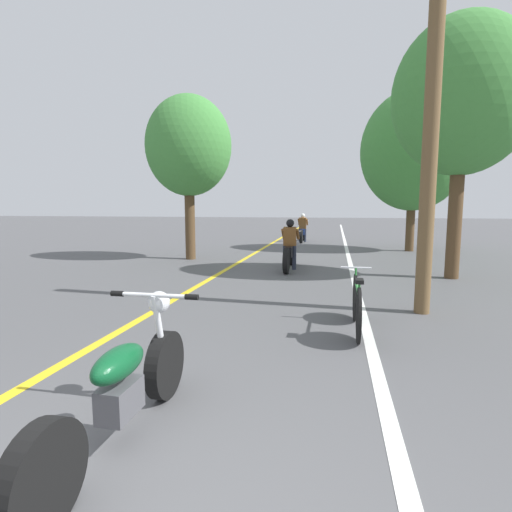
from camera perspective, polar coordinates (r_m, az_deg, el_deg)
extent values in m
cube|color=yellow|center=(14.84, -0.09, 0.48)|extent=(0.14, 48.00, 0.01)
cube|color=white|center=(14.56, 13.02, 0.17)|extent=(0.14, 48.00, 0.01)
cylinder|color=brown|center=(7.04, 23.87, 18.89)|extent=(0.24, 0.24, 6.46)
cylinder|color=#513A23|center=(10.57, 26.58, 5.81)|extent=(0.32, 0.32, 3.23)
ellipsoid|color=#42893D|center=(10.86, 27.39, 19.64)|extent=(3.11, 2.80, 3.58)
cylinder|color=#513A23|center=(16.46, 21.21, 5.12)|extent=(0.32, 0.32, 2.57)
ellipsoid|color=#42893D|center=(16.58, 21.62, 13.86)|extent=(3.92, 3.53, 4.51)
cylinder|color=#513A23|center=(13.15, -9.42, 5.53)|extent=(0.32, 0.32, 2.76)
ellipsoid|color=#42893D|center=(13.28, -9.63, 15.26)|extent=(2.74, 2.47, 3.16)
cylinder|color=black|center=(3.82, -12.85, -14.90)|extent=(0.12, 0.61, 0.61)
cylinder|color=black|center=(2.65, -28.05, -26.12)|extent=(0.12, 0.61, 0.61)
ellipsoid|color=#0C4723|center=(3.07, -19.06, -14.28)|extent=(0.24, 0.58, 0.22)
cube|color=#4C4C51|center=(3.17, -18.85, -18.85)|extent=(0.20, 0.36, 0.24)
cylinder|color=silver|center=(3.62, -13.59, -10.41)|extent=(0.06, 0.23, 0.69)
cylinder|color=silver|center=(3.46, -14.38, -5.46)|extent=(0.67, 0.04, 0.04)
cylinder|color=black|center=(3.61, -19.18, -5.09)|extent=(0.11, 0.05, 0.05)
cylinder|color=black|center=(3.33, -9.17, -5.81)|extent=(0.11, 0.05, 0.05)
sphere|color=silver|center=(3.56, -13.71, -6.41)|extent=(0.19, 0.19, 0.19)
cylinder|color=black|center=(11.75, 5.26, 0.28)|extent=(0.12, 0.66, 0.66)
cylinder|color=black|center=(10.24, 4.35, -0.72)|extent=(0.12, 0.66, 0.66)
cube|color=black|center=(10.97, 4.85, 0.75)|extent=(0.20, 0.98, 0.28)
cylinder|color=silver|center=(11.59, 5.24, 3.56)|extent=(0.50, 0.03, 0.03)
cylinder|color=#282D3D|center=(10.96, 4.13, -0.22)|extent=(0.11, 0.11, 0.65)
cylinder|color=#282D3D|center=(10.93, 5.48, -0.25)|extent=(0.11, 0.11, 0.65)
cube|color=brown|center=(10.91, 4.86, 2.79)|extent=(0.34, 0.27, 0.53)
cylinder|color=brown|center=(11.09, 3.92, 3.13)|extent=(0.08, 0.42, 0.33)
cylinder|color=brown|center=(11.05, 5.99, 3.09)|extent=(0.08, 0.42, 0.33)
sphere|color=black|center=(10.93, 4.90, 4.71)|extent=(0.22, 0.22, 0.22)
cylinder|color=black|center=(20.29, 6.84, 3.10)|extent=(0.12, 0.63, 0.63)
cylinder|color=black|center=(18.81, 6.48, 2.79)|extent=(0.12, 0.63, 0.63)
cube|color=navy|center=(19.54, 6.67, 3.48)|extent=(0.20, 0.95, 0.28)
cylinder|color=silver|center=(20.15, 6.84, 4.97)|extent=(0.50, 0.03, 0.03)
cylinder|color=#282D3D|center=(19.51, 6.27, 2.96)|extent=(0.11, 0.11, 0.64)
cylinder|color=#282D3D|center=(19.49, 7.03, 2.94)|extent=(0.11, 0.11, 0.64)
cube|color=brown|center=(19.49, 6.69, 4.67)|extent=(0.34, 0.27, 0.56)
cylinder|color=brown|center=(19.67, 6.14, 4.86)|extent=(0.08, 0.44, 0.34)
cylinder|color=brown|center=(19.64, 7.31, 4.84)|extent=(0.08, 0.44, 0.34)
sphere|color=white|center=(19.52, 6.71, 5.77)|extent=(0.20, 0.20, 0.20)
cylinder|color=black|center=(6.23, 13.95, -5.76)|extent=(0.04, 0.71, 0.71)
cylinder|color=black|center=(5.23, 14.46, -8.25)|extent=(0.04, 0.71, 0.71)
cylinder|color=#2D8C38|center=(5.67, 14.26, -4.46)|extent=(0.04, 0.82, 0.04)
cylinder|color=#2D8C38|center=(5.26, 14.48, -5.78)|extent=(0.03, 0.03, 0.43)
cube|color=black|center=(5.21, 14.56, -3.49)|extent=(0.10, 0.20, 0.05)
cylinder|color=#2D8C38|center=(6.13, 14.03, -3.76)|extent=(0.03, 0.03, 0.46)
cylinder|color=silver|center=(6.10, 14.10, -1.62)|extent=(0.44, 0.03, 0.03)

